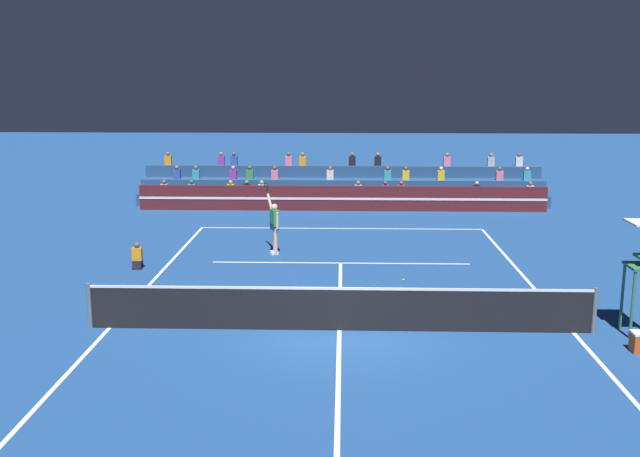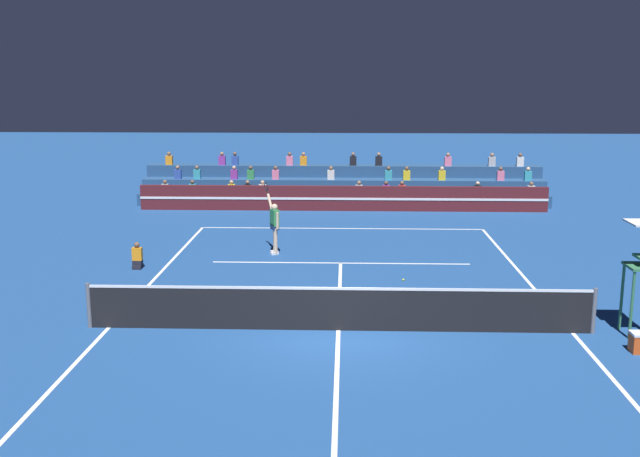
# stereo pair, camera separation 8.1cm
# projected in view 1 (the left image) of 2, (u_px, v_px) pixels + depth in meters

# --- Properties ---
(ground_plane) EXTENTS (120.00, 120.00, 0.00)m
(ground_plane) POSITION_uv_depth(u_px,v_px,m) (339.00, 330.00, 17.71)
(ground_plane) COLOR navy
(court_lines) EXTENTS (11.10, 23.90, 0.01)m
(court_lines) POSITION_uv_depth(u_px,v_px,m) (339.00, 330.00, 17.71)
(court_lines) COLOR white
(court_lines) RESTS_ON ground
(tennis_net) EXTENTS (12.00, 0.10, 1.10)m
(tennis_net) POSITION_uv_depth(u_px,v_px,m) (339.00, 308.00, 17.60)
(tennis_net) COLOR slate
(tennis_net) RESTS_ON ground
(sponsor_banner_wall) EXTENTS (18.00, 0.26, 1.10)m
(sponsor_banner_wall) POSITION_uv_depth(u_px,v_px,m) (342.00, 198.00, 33.08)
(sponsor_banner_wall) COLOR #51191E
(sponsor_banner_wall) RESTS_ON ground
(bleacher_stand) EXTENTS (18.85, 2.85, 2.28)m
(bleacher_stand) POSITION_uv_depth(u_px,v_px,m) (342.00, 187.00, 35.53)
(bleacher_stand) COLOR navy
(bleacher_stand) RESTS_ON ground
(ball_kid_courtside) EXTENTS (0.30, 0.36, 0.84)m
(ball_kid_courtside) POSITION_uv_depth(u_px,v_px,m) (137.00, 258.00, 23.24)
(ball_kid_courtside) COLOR black
(ball_kid_courtside) RESTS_ON ground
(tennis_player) EXTENTS (0.62, 1.07, 2.41)m
(tennis_player) POSITION_uv_depth(u_px,v_px,m) (274.00, 225.00, 25.06)
(tennis_player) COLOR beige
(tennis_player) RESTS_ON ground
(tennis_ball) EXTENTS (0.07, 0.07, 0.07)m
(tennis_ball) POSITION_uv_depth(u_px,v_px,m) (404.00, 280.00, 21.94)
(tennis_ball) COLOR #C6DB33
(tennis_ball) RESTS_ON ground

